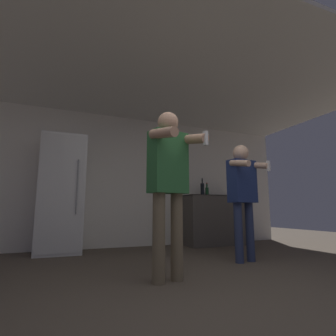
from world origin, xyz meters
The scene contains 10 objects.
ground_plane centered at (0.00, 0.00, 0.00)m, with size 14.00×14.00×0.00m, color #4C4238.
wall_back centered at (0.00, 3.34, 1.27)m, with size 7.00×0.06×2.55m.
ceiling_slab centered at (0.00, 1.65, 2.57)m, with size 7.00×3.83×0.05m.
refrigerator centered at (-1.20, 2.96, 0.96)m, with size 0.70×0.72×1.92m.
counter centered at (1.70, 2.98, 0.50)m, with size 1.26×0.67×0.99m.
bottle_amber_bourbon centered at (2.17, 3.03, 1.11)m, with size 0.07×0.07×0.29m.
bottle_short_whiskey centered at (1.60, 3.03, 1.09)m, with size 0.07×0.07×0.27m.
bottle_red_label centered at (1.50, 3.03, 1.13)m, with size 0.08×0.08×0.36m.
person_woman_foreground centered at (-0.18, 0.72, 1.04)m, with size 0.55×0.57×1.72m.
person_man_side centered at (1.14, 1.26, 0.99)m, with size 0.50×0.48×1.61m.
Camera 1 is at (-1.18, -1.75, 0.68)m, focal length 28.00 mm.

